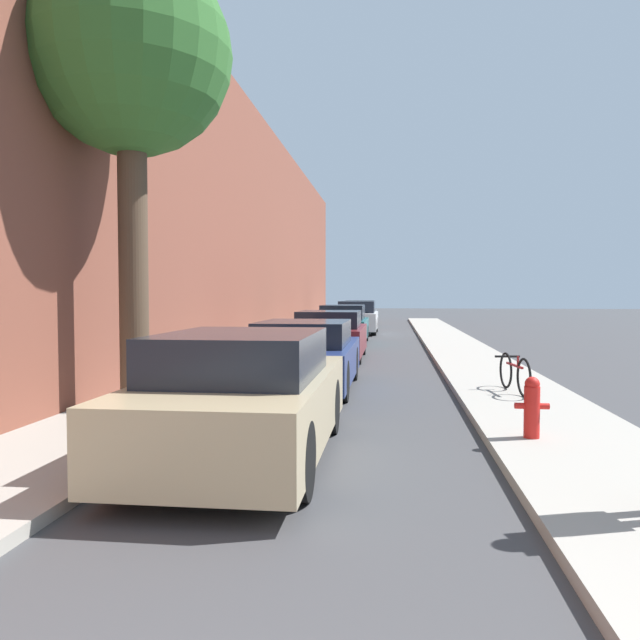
{
  "coord_description": "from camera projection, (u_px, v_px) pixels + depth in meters",
  "views": [
    {
      "loc": [
        0.78,
        -0.62,
        1.82
      ],
      "look_at": [
        -0.5,
        10.13,
        1.35
      ],
      "focal_mm": 34.01,
      "sensor_mm": 36.0,
      "label": 1
    }
  ],
  "objects": [
    {
      "name": "ground_plane",
      "position": [
        363.0,
        360.0,
        16.66
      ],
      "size": [
        120.0,
        120.0,
        0.0
      ],
      "primitive_type": "plane",
      "color": "#3D3D3F"
    },
    {
      "name": "sidewalk_left",
      "position": [
        260.0,
        356.0,
        17.0
      ],
      "size": [
        2.0,
        52.0,
        0.12
      ],
      "color": "#9E998E",
      "rests_on": "ground"
    },
    {
      "name": "sidewalk_right",
      "position": [
        471.0,
        359.0,
        16.31
      ],
      "size": [
        2.0,
        52.0,
        0.12
      ],
      "color": "#9E998E",
      "rests_on": "ground"
    },
    {
      "name": "building_facade_left",
      "position": [
        212.0,
        213.0,
        16.98
      ],
      "size": [
        0.7,
        52.0,
        8.2
      ],
      "color": "brown",
      "rests_on": "ground"
    },
    {
      "name": "parked_car_champagne",
      "position": [
        245.0,
        398.0,
        6.63
      ],
      "size": [
        1.81,
        4.19,
        1.4
      ],
      "color": "black",
      "rests_on": "ground"
    },
    {
      "name": "parked_car_navy",
      "position": [
        305.0,
        356.0,
        11.5
      ],
      "size": [
        1.83,
        4.25,
        1.31
      ],
      "color": "black",
      "rests_on": "ground"
    },
    {
      "name": "parked_car_maroon",
      "position": [
        330.0,
        336.0,
        16.88
      ],
      "size": [
        1.87,
        4.03,
        1.35
      ],
      "color": "black",
      "rests_on": "ground"
    },
    {
      "name": "parked_car_teal",
      "position": [
        343.0,
        325.0,
        22.1
      ],
      "size": [
        1.72,
        3.91,
        1.42
      ],
      "color": "black",
      "rests_on": "ground"
    },
    {
      "name": "parked_car_white",
      "position": [
        357.0,
        318.0,
        27.65
      ],
      "size": [
        1.8,
        4.17,
        1.49
      ],
      "color": "black",
      "rests_on": "ground"
    },
    {
      "name": "parked_car_grey",
      "position": [
        360.0,
        314.0,
        33.56
      ],
      "size": [
        1.75,
        4.21,
        1.46
      ],
      "color": "black",
      "rests_on": "ground"
    },
    {
      "name": "street_tree_near",
      "position": [
        131.0,
        59.0,
        8.76
      ],
      "size": [
        2.93,
        2.93,
        6.65
      ],
      "color": "#4C3A2B",
      "rests_on": "sidewalk_left"
    },
    {
      "name": "fire_hydrant",
      "position": [
        532.0,
        406.0,
        7.13
      ],
      "size": [
        0.39,
        0.18,
        0.72
      ],
      "color": "red",
      "rests_on": "sidewalk_right"
    },
    {
      "name": "bicycle",
      "position": [
        514.0,
        373.0,
        10.41
      ],
      "size": [
        0.44,
        1.58,
        0.65
      ],
      "rotation": [
        0.0,
        0.0,
        0.13
      ],
      "color": "black",
      "rests_on": "sidewalk_right"
    }
  ]
}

